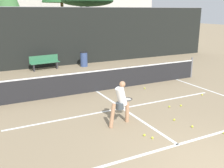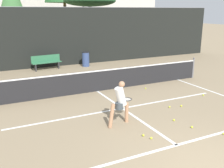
# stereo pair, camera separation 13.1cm
# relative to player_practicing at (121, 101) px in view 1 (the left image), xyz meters

# --- Properties ---
(court_baseline_near) EXTENTS (11.00, 0.10, 0.01)m
(court_baseline_near) POSITION_rel_player_practicing_xyz_m (0.71, -1.86, -0.76)
(court_baseline_near) COLOR white
(court_baseline_near) RESTS_ON ground
(court_service_line) EXTENTS (8.25, 0.10, 0.01)m
(court_service_line) POSITION_rel_player_practicing_xyz_m (0.71, 1.17, -0.76)
(court_service_line) COLOR white
(court_service_line) RESTS_ON ground
(court_center_mark) EXTENTS (0.10, 5.36, 0.01)m
(court_center_mark) POSITION_rel_player_practicing_xyz_m (0.71, 0.82, -0.76)
(court_center_mark) COLOR white
(court_center_mark) RESTS_ON ground
(court_sideline_right) EXTENTS (0.10, 6.36, 0.01)m
(court_sideline_right) POSITION_rel_player_practicing_xyz_m (5.22, 0.82, -0.76)
(court_sideline_right) COLOR white
(court_sideline_right) RESTS_ON ground
(net) EXTENTS (11.09, 0.09, 1.07)m
(net) POSITION_rel_player_practicing_xyz_m (0.71, 3.50, -0.25)
(net) COLOR slate
(net) RESTS_ON ground
(fence_back) EXTENTS (24.00, 0.06, 3.65)m
(fence_back) POSITION_rel_player_practicing_xyz_m (0.71, 9.62, 1.06)
(fence_back) COLOR black
(fence_back) RESTS_ON ground
(player_practicing) EXTENTS (1.08, 0.68, 1.39)m
(player_practicing) POSITION_rel_player_practicing_xyz_m (0.00, 0.00, 0.00)
(player_practicing) COLOR tan
(player_practicing) RESTS_ON ground
(tennis_ball_scattered_0) EXTENTS (0.07, 0.07, 0.07)m
(tennis_ball_scattered_0) POSITION_rel_player_practicing_xyz_m (2.76, 0.34, -0.73)
(tennis_ball_scattered_0) COLOR #D1E033
(tennis_ball_scattered_0) RESTS_ON ground
(tennis_ball_scattered_1) EXTENTS (0.07, 0.07, 0.07)m
(tennis_ball_scattered_1) POSITION_rel_player_practicing_xyz_m (1.67, -0.58, -0.73)
(tennis_ball_scattered_1) COLOR #D1E033
(tennis_ball_scattered_1) RESTS_ON ground
(tennis_ball_scattered_2) EXTENTS (0.07, 0.07, 0.07)m
(tennis_ball_scattered_2) POSITION_rel_player_practicing_xyz_m (2.30, 0.45, -0.73)
(tennis_ball_scattered_2) COLOR #D1E033
(tennis_ball_scattered_2) RESTS_ON ground
(tennis_ball_scattered_3) EXTENTS (0.07, 0.07, 0.07)m
(tennis_ball_scattered_3) POSITION_rel_player_practicing_xyz_m (0.73, 1.44, -0.73)
(tennis_ball_scattered_3) COLOR #D1E033
(tennis_ball_scattered_3) RESTS_ON ground
(tennis_ball_scattered_5) EXTENTS (0.07, 0.07, 0.07)m
(tennis_ball_scattered_5) POSITION_rel_player_practicing_xyz_m (2.81, 2.83, -0.73)
(tennis_ball_scattered_5) COLOR #D1E033
(tennis_ball_scattered_5) RESTS_ON ground
(tennis_ball_scattered_6) EXTENTS (0.07, 0.07, 0.07)m
(tennis_ball_scattered_6) POSITION_rel_player_practicing_xyz_m (0.30, -1.28, -0.73)
(tennis_ball_scattered_6) COLOR #D1E033
(tennis_ball_scattered_6) RESTS_ON ground
(tennis_ball_scattered_7) EXTENTS (0.07, 0.07, 0.07)m
(tennis_ball_scattered_7) POSITION_rel_player_practicing_xyz_m (0.20, -1.04, -0.73)
(tennis_ball_scattered_7) COLOR #D1E033
(tennis_ball_scattered_7) RESTS_ON ground
(tennis_ball_scattered_8) EXTENTS (0.07, 0.07, 0.07)m
(tennis_ball_scattered_8) POSITION_rel_player_practicing_xyz_m (2.33, -1.98, -0.73)
(tennis_ball_scattered_8) COLOR #D1E033
(tennis_ball_scattered_8) RESTS_ON ground
(tennis_ball_scattered_10) EXTENTS (0.07, 0.07, 0.07)m
(tennis_ball_scattered_10) POSITION_rel_player_practicing_xyz_m (4.44, 0.94, -0.73)
(tennis_ball_scattered_10) COLOR #D1E033
(tennis_ball_scattered_10) RESTS_ON ground
(tennis_ball_scattered_11) EXTENTS (0.07, 0.07, 0.07)m
(tennis_ball_scattered_11) POSITION_rel_player_practicing_xyz_m (1.82, -1.24, -0.73)
(tennis_ball_scattered_11) COLOR #D1E033
(tennis_ball_scattered_11) RESTS_ON ground
(courtside_bench) EXTENTS (1.78, 0.56, 0.86)m
(courtside_bench) POSITION_rel_player_practicing_xyz_m (-0.29, 8.89, -0.29)
(courtside_bench) COLOR #33724C
(courtside_bench) RESTS_ON ground
(trash_bin) EXTENTS (0.47, 0.47, 0.93)m
(trash_bin) POSITION_rel_player_practicing_xyz_m (2.16, 8.73, -0.29)
(trash_bin) COLOR #384C7F
(trash_bin) RESTS_ON ground
(tree_east) EXTENTS (4.21, 4.21, 4.62)m
(tree_east) POSITION_rel_player_practicing_xyz_m (4.53, 13.81, 3.37)
(tree_east) COLOR brown
(tree_east) RESTS_ON ground
(building_far) EXTENTS (36.00, 2.40, 6.26)m
(building_far) POSITION_rel_player_practicing_xyz_m (0.71, 26.14, 2.37)
(building_far) COLOR beige
(building_far) RESTS_ON ground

